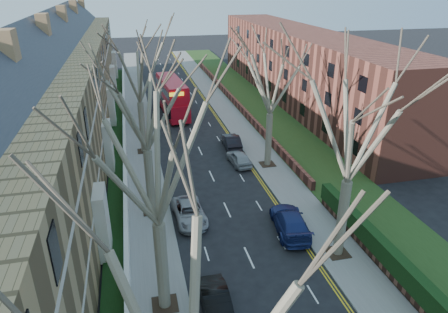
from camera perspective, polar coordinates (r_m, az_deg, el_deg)
pavement_left at (r=52.59m, az=-12.22°, el=5.28°), size 3.00×102.00×0.12m
pavement_right at (r=54.02m, az=0.63°, el=6.33°), size 3.00×102.00×0.12m
terrace_left at (r=43.97m, az=-22.54°, el=7.79°), size 9.70×78.00×13.60m
flats_right at (r=60.10m, az=10.64°, el=12.60°), size 13.97×54.00×10.00m
wall_hedge_right at (r=24.52m, az=27.36°, el=-17.98°), size 0.70×24.00×1.80m
front_wall_left at (r=44.88m, az=-14.02°, el=2.59°), size 0.30×78.00×1.00m
grass_verge_right at (r=55.20m, az=5.20°, el=6.72°), size 6.00×102.00×0.06m
tree_left_mid at (r=18.33m, az=-10.18°, el=1.48°), size 10.50×10.50×14.71m
tree_left_far at (r=27.93m, az=-11.55°, el=8.54°), size 10.15×10.15×14.22m
tree_left_dist at (r=39.58m, az=-12.42°, el=13.42°), size 10.50×10.50×14.71m
tree_right_mid at (r=23.52m, az=18.43°, el=5.68°), size 10.50×10.50×14.71m
tree_right_far at (r=35.84m, az=6.88°, el=12.22°), size 10.15×10.15×14.22m
double_decker_bus at (r=53.29m, az=-7.40°, el=8.31°), size 3.36×10.95×4.52m
car_left_mid at (r=22.51m, az=-1.09°, el=-20.47°), size 1.50×4.21×1.38m
car_left_far at (r=29.93m, az=-4.95°, el=-7.98°), size 2.38×4.79×1.30m
car_right_near at (r=28.98m, az=9.42°, el=-9.15°), size 2.83×5.51×1.53m
car_right_mid at (r=38.54m, az=2.15°, el=-0.20°), size 1.94×4.08×1.35m
car_right_far at (r=42.26m, az=1.06°, el=2.16°), size 1.82×4.56×1.47m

